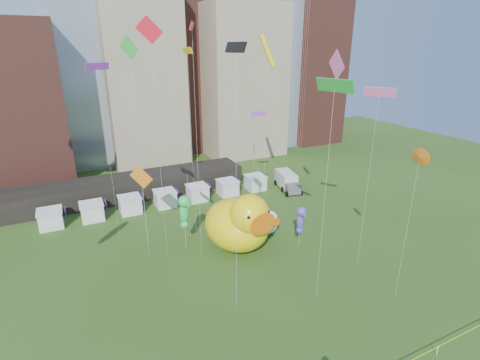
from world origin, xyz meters
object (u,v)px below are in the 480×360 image
seahorse_purple (301,218)px  seahorse_green (184,209)px  big_duck (239,222)px  small_duck (265,222)px  box_truck (287,181)px

seahorse_purple → seahorse_green: bearing=165.9°
big_duck → small_duck: 5.27m
small_duck → box_truck: 15.81m
small_duck → seahorse_purple: bearing=-71.5°
seahorse_purple → box_truck: (8.72, 15.95, -2.19)m
small_duck → big_duck: bearing=-163.5°
big_duck → seahorse_green: 6.34m
box_truck → seahorse_green: bearing=-140.9°
small_duck → box_truck: size_ratio=0.68×
big_duck → seahorse_purple: size_ratio=2.02×
seahorse_purple → box_truck: bearing=71.5°
seahorse_green → box_truck: size_ratio=0.98×
seahorse_purple → box_truck: seahorse_purple is taller
seahorse_green → box_truck: seahorse_green is taller
seahorse_purple → box_truck: 18.31m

